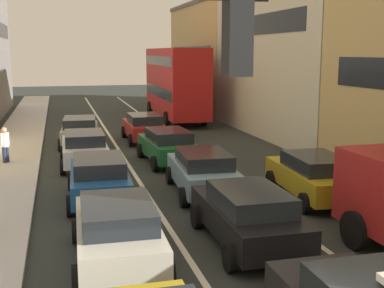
{
  "coord_description": "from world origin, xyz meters",
  "views": [
    {
      "loc": [
        -4.5,
        -4.94,
        4.8
      ],
      "look_at": [
        0.0,
        12.0,
        1.6
      ],
      "focal_mm": 47.2,
      "sensor_mm": 36.0,
      "label": 1
    }
  ],
  "objects_px": {
    "wagon_left_lane_second": "(117,230)",
    "hatchback_centre_lane_third": "(203,171)",
    "sedan_centre_lane_second": "(248,214)",
    "pedestrian_far_sidewalk": "(5,144)",
    "sedan_right_lane_behind_truck": "(314,175)",
    "traffic_light_pole": "(66,147)",
    "coupe_centre_lane_fourth": "(168,145)",
    "sedan_left_lane_fifth": "(80,130)",
    "bus_mid_queue_primary": "(175,80)",
    "sedan_left_lane_third": "(99,177)",
    "sedan_left_lane_fourth": "(85,148)",
    "sedan_centre_lane_fifth": "(144,127)"
  },
  "relations": [
    {
      "from": "sedan_centre_lane_second",
      "to": "sedan_centre_lane_fifth",
      "type": "xyz_separation_m",
      "value": [
        -0.0,
        15.61,
        0.0
      ]
    },
    {
      "from": "coupe_centre_lane_fourth",
      "to": "bus_mid_queue_primary",
      "type": "bearing_deg",
      "value": -17.11
    },
    {
      "from": "sedan_left_lane_third",
      "to": "hatchback_centre_lane_third",
      "type": "bearing_deg",
      "value": -87.64
    },
    {
      "from": "bus_mid_queue_primary",
      "to": "sedan_right_lane_behind_truck",
      "type": "bearing_deg",
      "value": -179.05
    },
    {
      "from": "sedan_left_lane_fourth",
      "to": "bus_mid_queue_primary",
      "type": "bearing_deg",
      "value": -27.09
    },
    {
      "from": "sedan_centre_lane_second",
      "to": "sedan_right_lane_behind_truck",
      "type": "relative_size",
      "value": 0.98
    },
    {
      "from": "wagon_left_lane_second",
      "to": "sedan_left_lane_third",
      "type": "bearing_deg",
      "value": 1.65
    },
    {
      "from": "wagon_left_lane_second",
      "to": "sedan_left_lane_third",
      "type": "height_order",
      "value": "same"
    },
    {
      "from": "coupe_centre_lane_fourth",
      "to": "bus_mid_queue_primary",
      "type": "relative_size",
      "value": 0.42
    },
    {
      "from": "wagon_left_lane_second",
      "to": "sedan_centre_lane_fifth",
      "type": "bearing_deg",
      "value": -9.96
    },
    {
      "from": "sedan_right_lane_behind_truck",
      "to": "pedestrian_far_sidewalk",
      "type": "height_order",
      "value": "pedestrian_far_sidewalk"
    },
    {
      "from": "hatchback_centre_lane_third",
      "to": "sedan_left_lane_fifth",
      "type": "xyz_separation_m",
      "value": [
        -3.66,
        10.32,
        0.0
      ]
    },
    {
      "from": "coupe_centre_lane_fourth",
      "to": "sedan_left_lane_fourth",
      "type": "bearing_deg",
      "value": 82.32
    },
    {
      "from": "bus_mid_queue_primary",
      "to": "pedestrian_far_sidewalk",
      "type": "height_order",
      "value": "bus_mid_queue_primary"
    },
    {
      "from": "wagon_left_lane_second",
      "to": "bus_mid_queue_primary",
      "type": "relative_size",
      "value": 0.41
    },
    {
      "from": "sedan_centre_lane_fifth",
      "to": "pedestrian_far_sidewalk",
      "type": "bearing_deg",
      "value": 123.34
    },
    {
      "from": "pedestrian_far_sidewalk",
      "to": "coupe_centre_lane_fourth",
      "type": "bearing_deg",
      "value": 22.28
    },
    {
      "from": "sedan_right_lane_behind_truck",
      "to": "sedan_left_lane_fifth",
      "type": "bearing_deg",
      "value": 34.27
    },
    {
      "from": "traffic_light_pole",
      "to": "coupe_centre_lane_fourth",
      "type": "xyz_separation_m",
      "value": [
        4.49,
        15.8,
        -3.02
      ]
    },
    {
      "from": "wagon_left_lane_second",
      "to": "coupe_centre_lane_fourth",
      "type": "relative_size",
      "value": 0.99
    },
    {
      "from": "sedan_centre_lane_second",
      "to": "sedan_left_lane_fifth",
      "type": "xyz_separation_m",
      "value": [
        -3.44,
        15.15,
        0.0
      ]
    },
    {
      "from": "coupe_centre_lane_fourth",
      "to": "sedan_centre_lane_fifth",
      "type": "height_order",
      "value": "same"
    },
    {
      "from": "hatchback_centre_lane_third",
      "to": "pedestrian_far_sidewalk",
      "type": "xyz_separation_m",
      "value": [
        -6.96,
        6.32,
        0.15
      ]
    },
    {
      "from": "sedan_left_lane_third",
      "to": "coupe_centre_lane_fourth",
      "type": "distance_m",
      "value": 6.07
    },
    {
      "from": "wagon_left_lane_second",
      "to": "bus_mid_queue_primary",
      "type": "distance_m",
      "value": 25.06
    },
    {
      "from": "sedan_left_lane_third",
      "to": "sedan_centre_lane_fifth",
      "type": "xyz_separation_m",
      "value": [
        3.28,
        10.8,
        0.0
      ]
    },
    {
      "from": "bus_mid_queue_primary",
      "to": "pedestrian_far_sidewalk",
      "type": "relative_size",
      "value": 6.35
    },
    {
      "from": "traffic_light_pole",
      "to": "hatchback_centre_lane_third",
      "type": "relative_size",
      "value": 1.25
    },
    {
      "from": "traffic_light_pole",
      "to": "bus_mid_queue_primary",
      "type": "distance_m",
      "value": 30.74
    },
    {
      "from": "sedan_centre_lane_second",
      "to": "pedestrian_far_sidewalk",
      "type": "relative_size",
      "value": 2.6
    },
    {
      "from": "traffic_light_pole",
      "to": "sedan_centre_lane_fifth",
      "type": "xyz_separation_m",
      "value": [
        4.4,
        21.55,
        -3.02
      ]
    },
    {
      "from": "pedestrian_far_sidewalk",
      "to": "bus_mid_queue_primary",
      "type": "bearing_deg",
      "value": 83.44
    },
    {
      "from": "bus_mid_queue_primary",
      "to": "hatchback_centre_lane_third",
      "type": "bearing_deg",
      "value": 170.82
    },
    {
      "from": "coupe_centre_lane_fourth",
      "to": "sedan_right_lane_behind_truck",
      "type": "relative_size",
      "value": 0.99
    },
    {
      "from": "sedan_left_lane_fourth",
      "to": "sedan_centre_lane_fifth",
      "type": "xyz_separation_m",
      "value": [
        3.47,
        5.44,
        0.0
      ]
    },
    {
      "from": "bus_mid_queue_primary",
      "to": "sedan_left_lane_fifth",
      "type": "bearing_deg",
      "value": 141.52
    },
    {
      "from": "hatchback_centre_lane_third",
      "to": "pedestrian_far_sidewalk",
      "type": "height_order",
      "value": "pedestrian_far_sidewalk"
    },
    {
      "from": "sedan_centre_lane_second",
      "to": "sedan_centre_lane_fifth",
      "type": "bearing_deg",
      "value": 0.56
    },
    {
      "from": "sedan_left_lane_fifth",
      "to": "bus_mid_queue_primary",
      "type": "distance_m",
      "value": 11.29
    },
    {
      "from": "hatchback_centre_lane_third",
      "to": "sedan_left_lane_fifth",
      "type": "relative_size",
      "value": 1.0
    },
    {
      "from": "sedan_right_lane_behind_truck",
      "to": "bus_mid_queue_primary",
      "type": "bearing_deg",
      "value": 3.54
    },
    {
      "from": "sedan_left_lane_third",
      "to": "bus_mid_queue_primary",
      "type": "bearing_deg",
      "value": -18.03
    },
    {
      "from": "sedan_left_lane_third",
      "to": "bus_mid_queue_primary",
      "type": "distance_m",
      "value": 20.23
    },
    {
      "from": "wagon_left_lane_second",
      "to": "hatchback_centre_lane_third",
      "type": "xyz_separation_m",
      "value": [
        3.51,
        5.12,
        0.0
      ]
    },
    {
      "from": "sedan_left_lane_fourth",
      "to": "sedan_right_lane_behind_truck",
      "type": "relative_size",
      "value": 0.98
    },
    {
      "from": "bus_mid_queue_primary",
      "to": "sedan_centre_lane_fifth",
      "type": "bearing_deg",
      "value": 156.89
    },
    {
      "from": "coupe_centre_lane_fourth",
      "to": "pedestrian_far_sidewalk",
      "type": "bearing_deg",
      "value": 76.57
    },
    {
      "from": "sedan_right_lane_behind_truck",
      "to": "hatchback_centre_lane_third",
      "type": "bearing_deg",
      "value": 68.75
    },
    {
      "from": "sedan_centre_lane_fifth",
      "to": "bus_mid_queue_primary",
      "type": "height_order",
      "value": "bus_mid_queue_primary"
    },
    {
      "from": "hatchback_centre_lane_third",
      "to": "bus_mid_queue_primary",
      "type": "bearing_deg",
      "value": -6.61
    }
  ]
}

